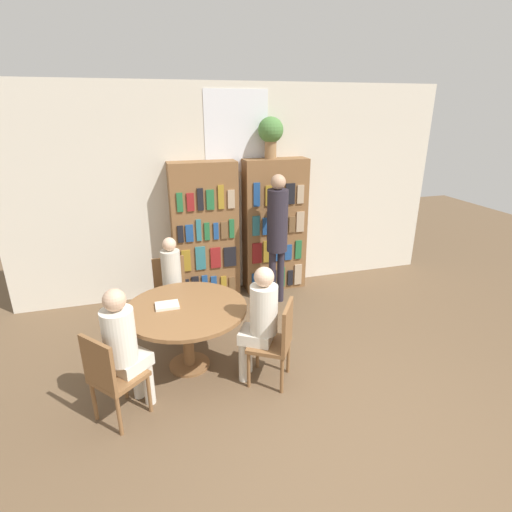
# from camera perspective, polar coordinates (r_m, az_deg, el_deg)

# --- Properties ---
(ground_plane) EXTENTS (16.00, 16.00, 0.00)m
(ground_plane) POSITION_cam_1_polar(r_m,az_deg,el_deg) (3.84, 10.79, -24.09)
(ground_plane) COLOR brown
(wall_back) EXTENTS (6.40, 0.07, 3.00)m
(wall_back) POSITION_cam_1_polar(r_m,az_deg,el_deg) (5.93, -2.74, 9.17)
(wall_back) COLOR beige
(wall_back) RESTS_ON ground_plane
(bookshelf_left) EXTENTS (0.93, 0.34, 1.98)m
(bookshelf_left) POSITION_cam_1_polar(r_m,az_deg,el_deg) (5.77, -7.27, 3.39)
(bookshelf_left) COLOR brown
(bookshelf_left) RESTS_ON ground_plane
(bookshelf_right) EXTENTS (0.93, 0.34, 1.98)m
(bookshelf_right) POSITION_cam_1_polar(r_m,az_deg,el_deg) (6.02, 2.69, 4.27)
(bookshelf_right) COLOR brown
(bookshelf_right) RESTS_ON ground_plane
(flower_vase) EXTENTS (0.35, 0.35, 0.57)m
(flower_vase) POSITION_cam_1_polar(r_m,az_deg,el_deg) (5.76, 2.11, 17.21)
(flower_vase) COLOR #997047
(flower_vase) RESTS_ON bookshelf_right
(reading_table) EXTENTS (1.27, 1.27, 0.72)m
(reading_table) POSITION_cam_1_polar(r_m,az_deg,el_deg) (4.30, -9.91, -8.50)
(reading_table) COLOR brown
(reading_table) RESTS_ON ground_plane
(chair_near_camera) EXTENTS (0.56, 0.56, 0.89)m
(chair_near_camera) POSITION_cam_1_polar(r_m,az_deg,el_deg) (3.83, -20.04, -15.63)
(chair_near_camera) COLOR brown
(chair_near_camera) RESTS_ON ground_plane
(chair_left_side) EXTENTS (0.43, 0.43, 0.89)m
(chair_left_side) POSITION_cam_1_polar(r_m,az_deg,el_deg) (5.21, -12.01, -4.63)
(chair_left_side) COLOR brown
(chair_left_side) RESTS_ON ground_plane
(chair_far_side) EXTENTS (0.55, 0.55, 0.89)m
(chair_far_side) POSITION_cam_1_polar(r_m,az_deg,el_deg) (4.08, 3.01, -11.75)
(chair_far_side) COLOR brown
(chair_far_side) RESTS_ON ground_plane
(seated_reader_left) EXTENTS (0.26, 0.36, 1.23)m
(seated_reader_left) POSITION_cam_1_polar(r_m,az_deg,el_deg) (4.96, -11.80, -3.60)
(seated_reader_left) COLOR beige
(seated_reader_left) RESTS_ON ground_plane
(seated_reader_right) EXTENTS (0.42, 0.40, 1.26)m
(seated_reader_right) POSITION_cam_1_polar(r_m,az_deg,el_deg) (4.00, 0.56, -8.71)
(seated_reader_right) COLOR silver
(seated_reader_right) RESTS_ON ground_plane
(seated_reader_back) EXTENTS (0.43, 0.42, 1.26)m
(seated_reader_back) POSITION_cam_1_polar(r_m,az_deg,el_deg) (3.79, -18.34, -11.68)
(seated_reader_back) COLOR silver
(seated_reader_back) RESTS_ON ground_plane
(librarian_standing) EXTENTS (0.28, 0.55, 1.85)m
(librarian_standing) POSITION_cam_1_polar(r_m,az_deg,el_deg) (5.48, 3.06, 4.16)
(librarian_standing) COLOR #28232D
(librarian_standing) RESTS_ON ground_plane
(open_book_on_table) EXTENTS (0.24, 0.18, 0.03)m
(open_book_on_table) POSITION_cam_1_polar(r_m,az_deg,el_deg) (4.28, -12.58, -6.91)
(open_book_on_table) COLOR silver
(open_book_on_table) RESTS_ON reading_table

